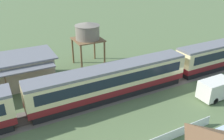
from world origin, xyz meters
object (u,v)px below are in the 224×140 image
Objects in this scene: water_tower at (87,32)px; delivery_truck_blue at (219,88)px; passenger_train at (113,80)px; station_building at (3,73)px.

delivery_truck_blue is at bearing -58.19° from water_tower.
passenger_train reaches higher than station_building.
passenger_train is 9.05× the size of water_tower.
passenger_train is 11.25m from water_tower.
passenger_train is 14.93m from station_building.
delivery_truck_blue is at bearing -28.18° from passenger_train.
station_building is at bearing -173.02° from water_tower.
water_tower is at bearing 6.98° from station_building.
passenger_train reaches higher than delivery_truck_blue.
passenger_train is 13.29m from delivery_truck_blue.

